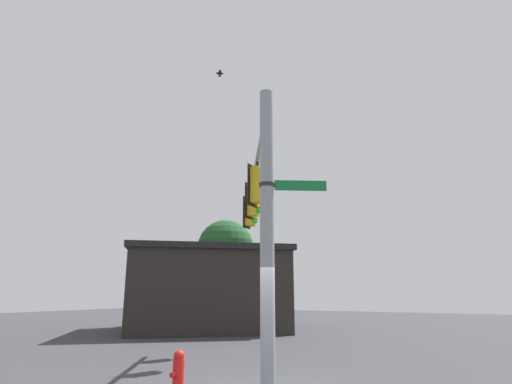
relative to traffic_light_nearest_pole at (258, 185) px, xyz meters
name	(u,v)px	position (x,y,z in m)	size (l,w,h in m)	color
signal_pole	(267,233)	(2.53, 1.57, -1.82)	(0.30, 0.30, 6.41)	gray
mast_arm	(255,171)	(-1.04, -0.67, 0.77)	(0.14, 0.14, 8.43)	gray
traffic_light_nearest_pole	(258,185)	(0.00, 0.00, 0.00)	(0.54, 0.49, 1.31)	black
traffic_light_mid_inner	(254,200)	(-1.76, -1.10, 0.00)	(0.54, 0.49, 1.31)	black
traffic_light_mid_outer	(251,212)	(-3.51, -2.21, 0.00)	(0.54, 0.49, 1.31)	black
street_name_sign	(282,185)	(2.35, 1.85, -0.79)	(0.87, 1.27, 0.22)	#147238
bird_flying	(220,73)	(0.01, -1.41, 3.93)	(0.32, 0.25, 0.11)	black
storefront_building	(206,289)	(-9.51, -8.45, -2.81)	(11.46, 11.40, 4.40)	#282321
tree_by_storefront	(225,249)	(-10.17, -7.64, -0.54)	(3.26, 3.26, 6.15)	#4C3823
fire_hydrant	(178,371)	(2.78, -0.41, -4.61)	(0.35, 0.24, 0.82)	red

